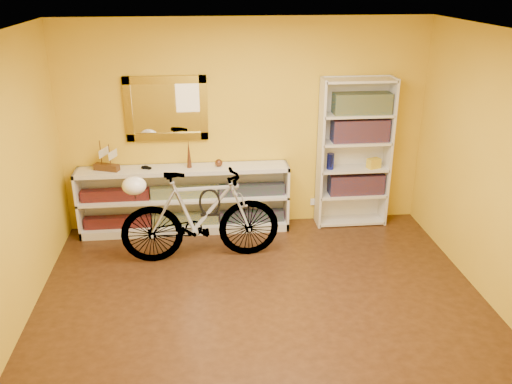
{
  "coord_description": "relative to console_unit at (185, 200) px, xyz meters",
  "views": [
    {
      "loc": [
        -0.53,
        -4.44,
        3.06
      ],
      "look_at": [
        0.0,
        0.7,
        0.95
      ],
      "focal_mm": 37.79,
      "sensor_mm": 36.0,
      "label": 1
    }
  ],
  "objects": [
    {
      "name": "book_row_b",
      "position": [
        2.19,
        0.03,
        0.83
      ],
      "size": [
        0.7,
        0.22,
        0.28
      ],
      "primitive_type": "cube",
      "color": "maroon",
      "rests_on": "bookcase"
    },
    {
      "name": "book_row_a",
      "position": [
        2.19,
        0.03,
        0.12
      ],
      "size": [
        0.7,
        0.22,
        0.26
      ],
      "primitive_type": "cube",
      "color": "maroon",
      "rests_on": "bookcase"
    },
    {
      "name": "travel_mug",
      "position": [
        1.84,
        0.01,
        0.44
      ],
      "size": [
        0.09,
        0.09,
        0.2
      ],
      "primitive_type": "cylinder",
      "color": "#151E94",
      "rests_on": "bookcase"
    },
    {
      "name": "helmet",
      "position": [
        -0.5,
        -0.78,
        0.52
      ],
      "size": [
        0.26,
        0.25,
        0.2
      ],
      "primitive_type": "ellipsoid",
      "color": "white",
      "rests_on": "bicycle"
    },
    {
      "name": "decorative_orb",
      "position": [
        0.44,
        0.0,
        0.47
      ],
      "size": [
        0.09,
        0.09,
        0.09
      ],
      "primitive_type": "sphere",
      "color": "brown",
      "rests_on": "console_unit"
    },
    {
      "name": "toy_car",
      "position": [
        -0.44,
        0.0,
        0.43
      ],
      "size": [
        0.0,
        0.0,
        0.0
      ],
      "primitive_type": "imported",
      "rotation": [
        0.0,
        0.0,
        1.23
      ],
      "color": "black",
      "rests_on": "console_unit"
    },
    {
      "name": "console_unit",
      "position": [
        0.0,
        0.0,
        0.0
      ],
      "size": [
        2.6,
        0.35,
        0.85
      ],
      "primitive_type": null,
      "color": "silver",
      "rests_on": "floor"
    },
    {
      "name": "bookcase",
      "position": [
        2.14,
        0.03,
        0.52
      ],
      "size": [
        0.9,
        0.3,
        1.9
      ],
      "primitive_type": null,
      "color": "silver",
      "rests_on": "floor"
    },
    {
      "name": "bronze_ornament",
      "position": [
        0.08,
        0.0,
        0.6
      ],
      "size": [
        0.06,
        0.06,
        0.35
      ],
      "primitive_type": "cone",
      "color": "brown",
      "rests_on": "console_unit"
    },
    {
      "name": "u_lock",
      "position": [
        0.3,
        -0.74,
        0.27
      ],
      "size": [
        0.24,
        0.03,
        0.24
      ],
      "primitive_type": "torus",
      "rotation": [
        1.57,
        0.0,
        0.0
      ],
      "color": "black",
      "rests_on": "bicycle"
    },
    {
      "name": "yellow_bag",
      "position": [
        2.39,
        -0.01,
        0.4
      ],
      "size": [
        0.19,
        0.15,
        0.12
      ],
      "primitive_type": "cube",
      "rotation": [
        0.0,
        0.0,
        0.36
      ],
      "color": "gold",
      "rests_on": "bookcase"
    },
    {
      "name": "back_wall",
      "position": [
        0.78,
        0.19,
        0.88
      ],
      "size": [
        4.5,
        0.01,
        2.6
      ],
      "primitive_type": "cube",
      "color": "gold",
      "rests_on": "ground"
    },
    {
      "name": "wall_socket",
      "position": [
        1.68,
        0.17,
        -0.17
      ],
      "size": [
        0.09,
        0.02,
        0.09
      ],
      "primitive_type": "cube",
      "color": "silver",
      "rests_on": "back_wall"
    },
    {
      "name": "floor",
      "position": [
        0.78,
        -1.81,
        -0.43
      ],
      "size": [
        4.5,
        4.0,
        0.01
      ],
      "primitive_type": "cube",
      "color": "#321B0E",
      "rests_on": "ground"
    },
    {
      "name": "cd_row_lower",
      "position": [
        -0.0,
        -0.02,
        -0.26
      ],
      "size": [
        2.5,
        0.13,
        0.14
      ],
      "primitive_type": "cube",
      "color": "black",
      "rests_on": "console_unit"
    },
    {
      "name": "right_wall",
      "position": [
        3.04,
        -1.81,
        0.88
      ],
      "size": [
        0.01,
        4.0,
        2.6
      ],
      "primitive_type": "cube",
      "color": "gold",
      "rests_on": "ground"
    },
    {
      "name": "bicycle",
      "position": [
        0.2,
        -0.74,
        0.11
      ],
      "size": [
        0.57,
        1.84,
        1.07
      ],
      "primitive_type": "imported",
      "rotation": [
        0.0,
        0.0,
        1.62
      ],
      "color": "silver",
      "rests_on": "floor"
    },
    {
      "name": "gilt_mirror",
      "position": [
        -0.17,
        0.15,
        1.12
      ],
      "size": [
        0.98,
        0.06,
        0.78
      ],
      "primitive_type": "cube",
      "color": "olive",
      "rests_on": "back_wall"
    },
    {
      "name": "ceiling",
      "position": [
        0.78,
        -1.81,
        2.18
      ],
      "size": [
        4.5,
        4.0,
        0.01
      ],
      "primitive_type": "cube",
      "color": "silver",
      "rests_on": "ground"
    },
    {
      "name": "left_wall",
      "position": [
        -1.47,
        -1.81,
        0.88
      ],
      "size": [
        0.01,
        4.0,
        2.6
      ],
      "primitive_type": "cube",
      "color": "gold",
      "rests_on": "ground"
    },
    {
      "name": "model_ship",
      "position": [
        -0.91,
        0.0,
        0.61
      ],
      "size": [
        0.33,
        0.22,
        0.37
      ],
      "primitive_type": null,
      "rotation": [
        0.0,
        0.0,
        -0.37
      ],
      "color": "#402612",
      "rests_on": "console_unit"
    },
    {
      "name": "book_row_c",
      "position": [
        2.19,
        0.03,
        1.16
      ],
      "size": [
        0.7,
        0.22,
        0.25
      ],
      "primitive_type": "cube",
      "color": "navy",
      "rests_on": "bookcase"
    },
    {
      "name": "cd_row_upper",
      "position": [
        -0.0,
        -0.02,
        0.11
      ],
      "size": [
        2.5,
        0.13,
        0.14
      ],
      "primitive_type": "cube",
      "color": "navy",
      "rests_on": "console_unit"
    },
    {
      "name": "red_tin",
      "position": [
        1.94,
        0.06,
        1.13
      ],
      "size": [
        0.18,
        0.18,
        0.19
      ],
      "primitive_type": "cube",
      "rotation": [
        0.0,
        0.0,
        -0.29
      ],
      "color": "maroon",
      "rests_on": "bookcase"
    }
  ]
}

